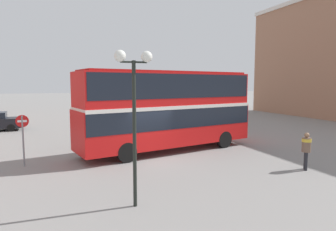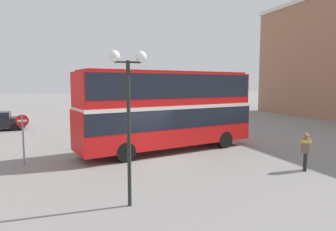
# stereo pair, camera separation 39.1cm
# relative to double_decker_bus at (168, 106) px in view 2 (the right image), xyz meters

# --- Properties ---
(ground_plane) EXTENTS (240.00, 240.00, 0.00)m
(ground_plane) POSITION_rel_double_decker_bus_xyz_m (-1.52, -1.71, -2.67)
(ground_plane) COLOR gray
(double_decker_bus) EXTENTS (10.93, 4.79, 4.65)m
(double_decker_bus) POSITION_rel_double_decker_bus_xyz_m (0.00, 0.00, 0.00)
(double_decker_bus) COLOR red
(double_decker_bus) RESTS_ON ground_plane
(pedestrian_foreground) EXTENTS (0.60, 0.60, 1.72)m
(pedestrian_foreground) POSITION_rel_double_decker_bus_xyz_m (4.62, -5.86, -1.61)
(pedestrian_foreground) COLOR #232328
(pedestrian_foreground) RESTS_ON ground_plane
(parked_car_kerb_near) EXTENTS (4.57, 1.97, 1.57)m
(parked_car_kerb_near) POSITION_rel_double_decker_bus_xyz_m (5.71, 15.22, -1.88)
(parked_car_kerb_near) COLOR silver
(parked_car_kerb_near) RESTS_ON ground_plane
(street_lamp_twin_globe) EXTENTS (1.20, 0.36, 4.96)m
(street_lamp_twin_globe) POSITION_rel_double_decker_bus_xyz_m (-3.75, -7.22, 1.10)
(street_lamp_twin_globe) COLOR black
(street_lamp_twin_globe) RESTS_ON ground_plane
(no_entry_sign) EXTENTS (0.58, 0.08, 2.48)m
(no_entry_sign) POSITION_rel_double_decker_bus_xyz_m (-7.64, -0.81, -1.03)
(no_entry_sign) COLOR gray
(no_entry_sign) RESTS_ON ground_plane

